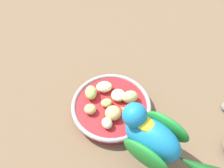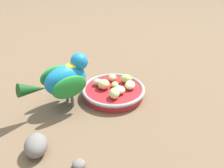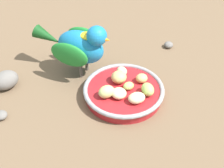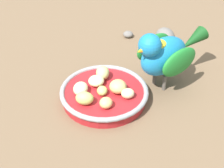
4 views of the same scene
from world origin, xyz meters
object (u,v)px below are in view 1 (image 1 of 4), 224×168
object	(u,v)px
apple_piece_1	(107,103)
apple_piece_4	(113,113)
apple_piece_3	(107,123)
apple_piece_6	(90,109)
apple_piece_0	(104,87)
apple_piece_5	(117,94)
apple_piece_7	(91,93)
feeding_bowl	(111,107)
apple_piece_2	(130,97)
parrot	(154,139)

from	to	relation	value
apple_piece_1	apple_piece_4	world-z (taller)	apple_piece_4
apple_piece_3	apple_piece_6	distance (m)	0.05
apple_piece_0	apple_piece_3	distance (m)	0.10
apple_piece_5	apple_piece_7	world-z (taller)	apple_piece_7
feeding_bowl	apple_piece_4	world-z (taller)	apple_piece_4
apple_piece_0	apple_piece_6	bearing A→B (deg)	-78.39
apple_piece_5	apple_piece_6	distance (m)	0.07
apple_piece_1	feeding_bowl	bearing A→B (deg)	35.22
feeding_bowl	apple_piece_2	distance (m)	0.05
apple_piece_3	apple_piece_6	bearing A→B (deg)	174.84
apple_piece_2	apple_piece_0	bearing A→B (deg)	-169.57
apple_piece_5	parrot	bearing A→B (deg)	-25.80
apple_piece_0	apple_piece_6	size ratio (longest dim) A/B	1.41
apple_piece_1	apple_piece_3	world-z (taller)	apple_piece_3
apple_piece_4	apple_piece_2	bearing A→B (deg)	85.55
apple_piece_6	apple_piece_5	bearing A→B (deg)	71.94
apple_piece_3	apple_piece_4	size ratio (longest dim) A/B	0.74
apple_piece_0	parrot	size ratio (longest dim) A/B	0.19
apple_piece_1	apple_piece_7	world-z (taller)	apple_piece_7
parrot	feeding_bowl	bearing A→B (deg)	-16.53
apple_piece_0	apple_piece_2	bearing A→B (deg)	10.43
apple_piece_1	apple_piece_5	bearing A→B (deg)	82.37
feeding_bowl	apple_piece_4	bearing A→B (deg)	-42.66
apple_piece_1	apple_piece_7	distance (m)	0.04
parrot	apple_piece_4	bearing A→B (deg)	-9.85
apple_piece_1	parrot	bearing A→B (deg)	-13.37
apple_piece_5	apple_piece_6	xyz separation A→B (m)	(-0.02, -0.07, 0.00)
apple_piece_2	apple_piece_5	xyz separation A→B (m)	(-0.03, -0.01, -0.00)
apple_piece_0	apple_piece_4	xyz separation A→B (m)	(0.06, -0.04, 0.00)
feeding_bowl	apple_piece_3	distance (m)	0.06
apple_piece_0	apple_piece_6	xyz separation A→B (m)	(0.01, -0.07, -0.00)
apple_piece_6	apple_piece_2	bearing A→B (deg)	56.51
apple_piece_5	apple_piece_4	bearing A→B (deg)	-61.48
apple_piece_3	apple_piece_4	world-z (taller)	apple_piece_4
apple_piece_1	apple_piece_5	size ratio (longest dim) A/B	0.76
apple_piece_5	apple_piece_7	bearing A→B (deg)	-144.78
apple_piece_7	parrot	xyz separation A→B (m)	(0.18, -0.03, 0.05)
apple_piece_3	feeding_bowl	bearing A→B (deg)	118.97
apple_piece_6	apple_piece_7	bearing A→B (deg)	128.03
apple_piece_3	parrot	bearing A→B (deg)	3.82
apple_piece_5	apple_piece_3	bearing A→B (deg)	-68.15
apple_piece_6	parrot	world-z (taller)	parrot
feeding_bowl	apple_piece_1	size ratio (longest dim) A/B	7.25
feeding_bowl	apple_piece_7	distance (m)	0.06
apple_piece_1	apple_piece_3	xyz separation A→B (m)	(0.03, -0.04, 0.00)
feeding_bowl	apple_piece_3	bearing A→B (deg)	-61.03
apple_piece_1	apple_piece_6	size ratio (longest dim) A/B	0.94
apple_piece_2	apple_piece_7	size ratio (longest dim) A/B	1.03
apple_piece_1	apple_piece_4	distance (m)	0.03
apple_piece_6	feeding_bowl	bearing A→B (deg)	58.00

